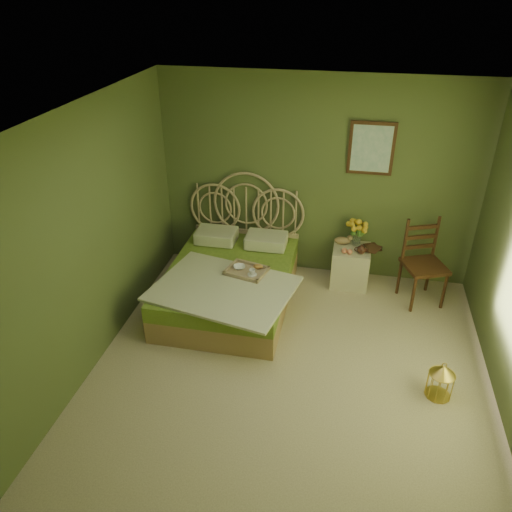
% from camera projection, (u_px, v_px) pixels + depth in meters
% --- Properties ---
extents(floor, '(4.50, 4.50, 0.00)m').
position_uv_depth(floor, '(287.00, 382.00, 4.99)').
color(floor, '#CABA92').
rests_on(floor, ground).
extents(ceiling, '(4.50, 4.50, 0.00)m').
position_uv_depth(ceiling, '(298.00, 122.00, 3.70)').
color(ceiling, silver).
rests_on(ceiling, wall_back).
extents(wall_back, '(4.00, 0.00, 4.00)m').
position_uv_depth(wall_back, '(317.00, 180.00, 6.26)').
color(wall_back, '#4F6032').
rests_on(wall_back, floor).
extents(wall_left, '(0.00, 4.50, 4.50)m').
position_uv_depth(wall_left, '(82.00, 249.00, 4.70)').
color(wall_left, '#4F6032').
rests_on(wall_left, floor).
extents(wall_art, '(0.54, 0.04, 0.64)m').
position_uv_depth(wall_art, '(371.00, 148.00, 5.91)').
color(wall_art, '#351B0E').
rests_on(wall_art, wall_back).
extents(bed, '(1.70, 2.15, 1.33)m').
position_uv_depth(bed, '(230.00, 280.00, 6.10)').
color(bed, '#A27C51').
rests_on(bed, floor).
extents(nightstand, '(0.47, 0.48, 0.94)m').
position_uv_depth(nightstand, '(351.00, 259.00, 6.43)').
color(nightstand, beige).
rests_on(nightstand, floor).
extents(chair, '(0.60, 0.60, 1.04)m').
position_uv_depth(chair, '(425.00, 257.00, 6.02)').
color(chair, '#351B0E').
rests_on(chair, floor).
extents(birdcage, '(0.24, 0.24, 0.37)m').
position_uv_depth(birdcage, '(441.00, 381.00, 4.75)').
color(birdcage, gold).
rests_on(birdcage, floor).
extents(book_lower, '(0.25, 0.27, 0.02)m').
position_uv_depth(book_lower, '(367.00, 248.00, 6.31)').
color(book_lower, '#381E0F').
rests_on(book_lower, nightstand).
extents(book_upper, '(0.24, 0.27, 0.02)m').
position_uv_depth(book_upper, '(367.00, 247.00, 6.30)').
color(book_upper, '#472819').
rests_on(book_upper, nightstand).
extents(cereal_bowl, '(0.17, 0.17, 0.03)m').
position_uv_depth(cereal_bowl, '(239.00, 267.00, 5.90)').
color(cereal_bowl, white).
rests_on(cereal_bowl, bed).
extents(coffee_cup, '(0.08, 0.08, 0.07)m').
position_uv_depth(coffee_cup, '(252.00, 272.00, 5.76)').
color(coffee_cup, white).
rests_on(coffee_cup, bed).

